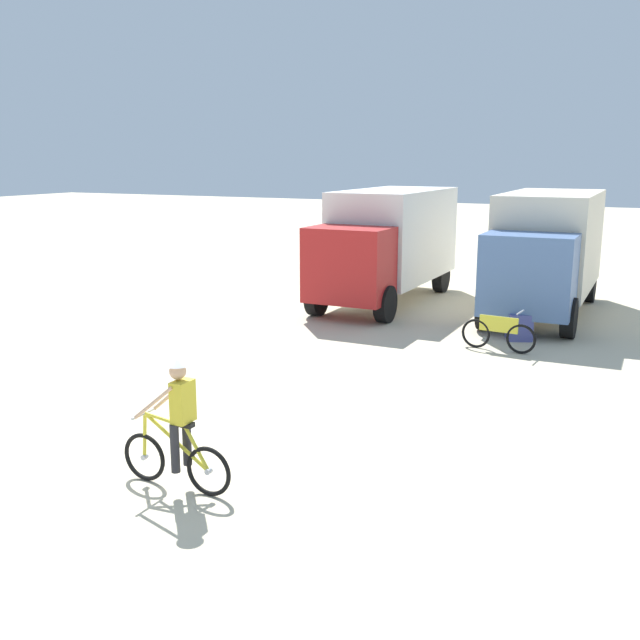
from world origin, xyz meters
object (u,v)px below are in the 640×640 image
cyclist_orange_shirt (178,429)px  box_truck_white_box (388,240)px  supply_crate (519,326)px  box_truck_cream_rv (547,247)px  bicycle_spare (498,334)px

cyclist_orange_shirt → box_truck_white_box: bearing=98.7°
supply_crate → box_truck_cream_rv: bearing=89.6°
box_truck_cream_rv → bicycle_spare: size_ratio=3.91×
cyclist_orange_shirt → supply_crate: bearing=76.2°
box_truck_white_box → bicycle_spare: size_ratio=3.92×
bicycle_spare → supply_crate: 1.30m
bicycle_spare → supply_crate: bicycle_spare is taller
box_truck_white_box → box_truck_cream_rv: size_ratio=1.00×
box_truck_cream_rv → supply_crate: box_truck_cream_rv is taller
bicycle_spare → box_truck_cream_rv: bearing=86.9°
box_truck_white_box → cyclist_orange_shirt: size_ratio=3.72×
box_truck_cream_rv → supply_crate: 3.74m
cyclist_orange_shirt → bicycle_spare: cyclist_orange_shirt is taller
box_truck_cream_rv → supply_crate: (-0.02, -3.40, -1.55)m
cyclist_orange_shirt → supply_crate: 10.55m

